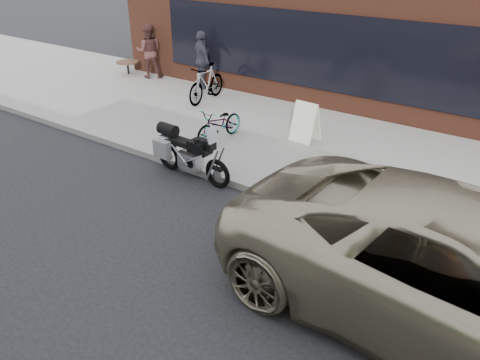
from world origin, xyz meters
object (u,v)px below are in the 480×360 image
at_px(sandwich_sign, 306,122).
at_px(cafe_patron_left, 149,51).
at_px(minivan, 470,274).
at_px(cafe_patron_right, 202,60).
at_px(motorcycle, 186,153).
at_px(bicycle_front, 220,124).
at_px(cafe_table, 127,62).
at_px(bicycle_rear, 206,83).

xyz_separation_m(sandwich_sign, cafe_patron_left, (-6.92, 1.92, 0.41)).
distance_m(minivan, sandwich_sign, 5.96).
height_order(cafe_patron_left, cafe_patron_right, cafe_patron_right).
height_order(sandwich_sign, cafe_patron_left, cafe_patron_left).
distance_m(motorcycle, bicycle_front, 1.70).
bearing_deg(cafe_patron_left, bicycle_front, 111.94).
bearing_deg(cafe_patron_left, minivan, 114.07).
height_order(motorcycle, cafe_table, motorcycle).
xyz_separation_m(minivan, cafe_patron_left, (-11.26, 6.00, 0.17)).
height_order(bicycle_front, cafe_patron_right, cafe_patron_right).
distance_m(minivan, cafe_table, 13.56).
height_order(minivan, cafe_patron_left, cafe_patron_left).
bearing_deg(bicycle_rear, cafe_patron_right, 129.12).
distance_m(bicycle_rear, cafe_patron_right, 1.34).
distance_m(bicycle_rear, sandwich_sign, 3.89).
distance_m(minivan, bicycle_rear, 9.56).
bearing_deg(bicycle_rear, minivan, -37.42).
height_order(bicycle_front, bicycle_rear, bicycle_rear).
height_order(sandwich_sign, cafe_patron_right, cafe_patron_right).
bearing_deg(cafe_patron_right, sandwich_sign, -173.90).
relative_size(bicycle_front, cafe_patron_right, 0.86).
bearing_deg(motorcycle, bicycle_front, 106.97).
xyz_separation_m(motorcycle, bicycle_front, (-0.41, 1.65, 0.01)).
xyz_separation_m(sandwich_sign, cafe_patron_right, (-4.66, 1.92, 0.42)).
bearing_deg(bicycle_rear, sandwich_sign, -20.20).
height_order(bicycle_rear, sandwich_sign, bicycle_rear).
relative_size(cafe_patron_left, cafe_patron_right, 0.99).
distance_m(cafe_table, cafe_patron_right, 3.27).
distance_m(sandwich_sign, cafe_patron_right, 5.06).
bearing_deg(motorcycle, cafe_table, 148.50).
bearing_deg(cafe_table, minivan, -25.61).
relative_size(bicycle_front, sandwich_sign, 1.63).
distance_m(bicycle_rear, cafe_table, 4.21).
relative_size(motorcycle, cafe_patron_right, 1.11).
relative_size(bicycle_rear, cafe_patron_right, 0.99).
bearing_deg(cafe_patron_right, bicycle_front, 162.91).
distance_m(cafe_patron_left, cafe_patron_right, 2.26).
relative_size(bicycle_rear, cafe_table, 2.31).
height_order(cafe_table, cafe_patron_right, cafe_patron_right).
bearing_deg(cafe_patron_right, cafe_table, 30.97).
distance_m(bicycle_front, bicycle_rear, 3.00).
xyz_separation_m(bicycle_rear, cafe_table, (-4.13, 0.78, -0.13)).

